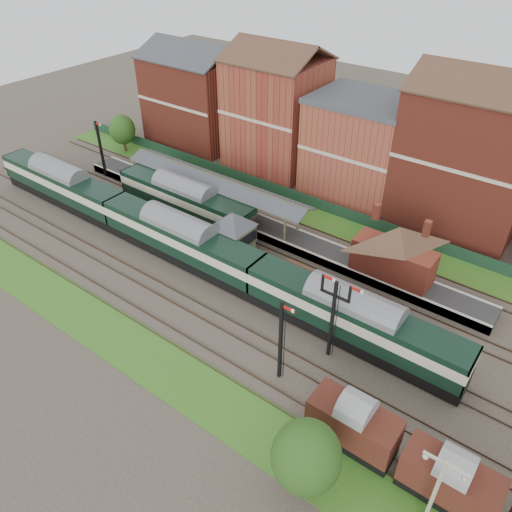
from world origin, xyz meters
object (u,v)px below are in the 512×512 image
Objects in this scene: semaphore_bracket at (333,315)px; goods_van_a at (450,481)px; signal_box at (233,236)px; platform_railcar at (185,200)px; dmu_train at (180,239)px.

semaphore_bracket is 14.21m from goods_van_a.
semaphore_bracket is (15.04, -5.75, 1.44)m from signal_box.
signal_box is 0.99× the size of goods_van_a.
signal_box is at bearing -17.95° from platform_railcar.
signal_box is 0.73× the size of semaphore_bracket.
semaphore_bracket is 1.35× the size of goods_van_a.
semaphore_bracket is at bearing -19.75° from platform_railcar.
semaphore_bracket reaches higher than goods_van_a.
platform_railcar is at bearing 160.25° from semaphore_bracket.
platform_railcar is (-10.03, 3.25, -0.61)m from signal_box.
signal_box is 0.31× the size of platform_railcar.
semaphore_bracket is 0.13× the size of dmu_train.
semaphore_bracket is at bearing -20.92° from signal_box.
dmu_train reaches higher than goods_van_a.
semaphore_bracket is at bearing 152.29° from goods_van_a.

